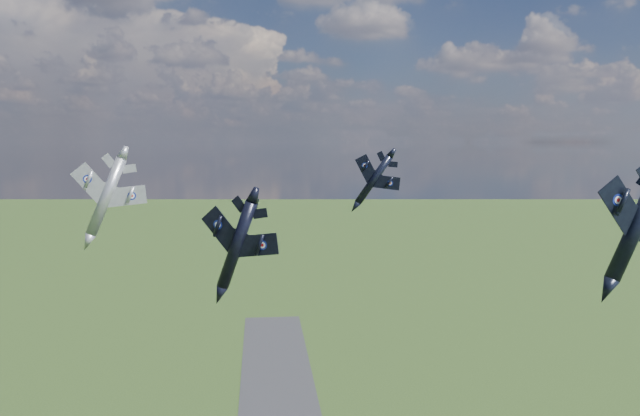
{
  "coord_description": "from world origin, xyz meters",
  "views": [
    {
      "loc": [
        -6.17,
        -68.92,
        91.07
      ],
      "look_at": [
        1.7,
        11.33,
        82.56
      ],
      "focal_mm": 35.0,
      "sensor_mm": 36.0,
      "label": 1
    }
  ],
  "objects_px": {
    "jet_high_navy": "(374,180)",
    "jet_left_silver": "(106,196)",
    "jet_right_navy": "(636,226)",
    "jet_lead_navy": "(237,245)"
  },
  "relations": [
    {
      "from": "jet_high_navy",
      "to": "jet_lead_navy",
      "type": "bearing_deg",
      "value": -112.91
    },
    {
      "from": "jet_right_navy",
      "to": "jet_lead_navy",
      "type": "bearing_deg",
      "value": 145.65
    },
    {
      "from": "jet_lead_navy",
      "to": "jet_high_navy",
      "type": "relative_size",
      "value": 1.25
    },
    {
      "from": "jet_high_navy",
      "to": "jet_left_silver",
      "type": "xyz_separation_m",
      "value": [
        -39.57,
        -13.68,
        -1.25
      ]
    },
    {
      "from": "jet_left_silver",
      "to": "jet_high_navy",
      "type": "bearing_deg",
      "value": 9.7
    },
    {
      "from": "jet_high_navy",
      "to": "jet_left_silver",
      "type": "bearing_deg",
      "value": -142.35
    },
    {
      "from": "jet_right_navy",
      "to": "jet_high_navy",
      "type": "xyz_separation_m",
      "value": [
        -17.55,
        44.35,
        1.93
      ]
    },
    {
      "from": "jet_high_navy",
      "to": "jet_left_silver",
      "type": "relative_size",
      "value": 0.82
    },
    {
      "from": "jet_lead_navy",
      "to": "jet_left_silver",
      "type": "relative_size",
      "value": 1.03
    },
    {
      "from": "jet_lead_navy",
      "to": "jet_high_navy",
      "type": "xyz_separation_m",
      "value": [
        21.56,
        24.38,
        6.45
      ]
    }
  ]
}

